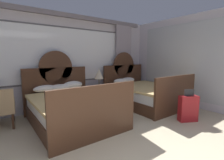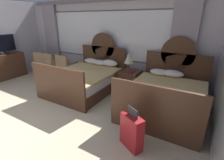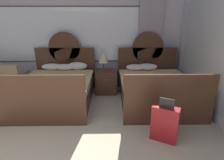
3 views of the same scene
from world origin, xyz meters
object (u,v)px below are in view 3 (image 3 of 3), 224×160
(nightstand_between_beds, at_px, (106,81))
(suitcase_on_floor, at_px, (165,124))
(bed_near_window, at_px, (58,88))
(table_lamp_on_nightstand, at_px, (103,57))
(bed_near_mirror, at_px, (154,87))
(book_on_nightstand, at_px, (108,71))
(armchair_by_window_left, at_px, (13,77))

(nightstand_between_beds, height_order, suitcase_on_floor, suitcase_on_floor)
(bed_near_window, bearing_deg, table_lamp_on_nightstand, 28.87)
(bed_near_mirror, distance_m, book_on_nightstand, 1.26)
(armchair_by_window_left, bearing_deg, nightstand_between_beds, 0.59)
(bed_near_window, height_order, suitcase_on_floor, bed_near_window)
(bed_near_mirror, bearing_deg, armchair_by_window_left, 171.30)
(bed_near_mirror, xyz_separation_m, armchair_by_window_left, (-3.74, 0.57, 0.11))
(bed_near_window, relative_size, book_on_nightstand, 8.21)
(bed_near_mirror, xyz_separation_m, nightstand_between_beds, (-1.19, 0.60, -0.04))
(book_on_nightstand, relative_size, suitcase_on_floor, 0.35)
(table_lamp_on_nightstand, height_order, book_on_nightstand, table_lamp_on_nightstand)
(armchair_by_window_left, xyz_separation_m, suitcase_on_floor, (3.54, -2.11, -0.16))
(nightstand_between_beds, height_order, table_lamp_on_nightstand, table_lamp_on_nightstand)
(bed_near_window, relative_size, bed_near_mirror, 1.00)
(nightstand_between_beds, xyz_separation_m, table_lamp_on_nightstand, (-0.07, 0.03, 0.68))
(bed_near_mirror, height_order, nightstand_between_beds, bed_near_mirror)
(bed_near_window, distance_m, armchair_by_window_left, 1.48)
(bed_near_mirror, relative_size, table_lamp_on_nightstand, 4.12)
(table_lamp_on_nightstand, bearing_deg, bed_near_mirror, -26.48)
(bed_near_mirror, bearing_deg, suitcase_on_floor, -97.43)
(bed_near_window, relative_size, table_lamp_on_nightstand, 4.12)
(table_lamp_on_nightstand, relative_size, suitcase_on_floor, 0.69)
(bed_near_mirror, bearing_deg, book_on_nightstand, 156.74)
(book_on_nightstand, bearing_deg, table_lamp_on_nightstand, 132.62)
(book_on_nightstand, height_order, armchair_by_window_left, armchair_by_window_left)
(table_lamp_on_nightstand, xyz_separation_m, suitcase_on_floor, (1.06, -2.17, -0.69))
(bed_near_window, height_order, nightstand_between_beds, bed_near_window)
(bed_near_mirror, bearing_deg, bed_near_window, 179.71)
(bed_near_mirror, distance_m, suitcase_on_floor, 1.55)
(bed_near_window, height_order, table_lamp_on_nightstand, bed_near_window)
(nightstand_between_beds, bearing_deg, armchair_by_window_left, -179.41)
(bed_near_mirror, distance_m, armchair_by_window_left, 3.78)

